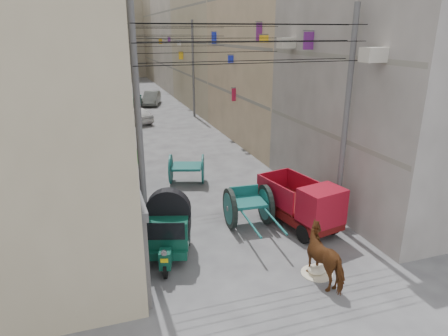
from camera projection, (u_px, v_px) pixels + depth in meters
name	position (u px, v px, depth m)	size (l,w,h in m)	color
building_row_left	(48.00, 39.00, 35.11)	(8.00, 62.00, 14.00)	tan
building_row_right	(220.00, 38.00, 39.87)	(8.00, 62.00, 14.00)	#9B9591
end_cap_building	(116.00, 35.00, 66.09)	(22.00, 10.00, 13.00)	gray
shutters_left	(123.00, 173.00, 16.62)	(0.18, 14.40, 2.88)	#4B4B50
signboards	(165.00, 88.00, 27.28)	(8.22, 40.52, 5.67)	silver
ac_units	(329.00, 21.00, 14.51)	(0.70, 6.55, 3.35)	#B9B3A6
utility_poles	(179.00, 88.00, 22.92)	(7.40, 22.20, 8.00)	#535356
overhead_cables	(188.00, 38.00, 19.68)	(7.40, 22.52, 1.12)	black
auto_rickshaw	(169.00, 226.00, 13.03)	(1.93, 2.64, 1.79)	black
tonga_cart	(248.00, 206.00, 15.19)	(1.68, 3.48, 1.54)	black
mini_truck	(306.00, 207.00, 14.76)	(2.18, 3.66, 1.92)	black
second_cart	(187.00, 168.00, 19.44)	(2.01, 1.89, 1.46)	#12514E
feed_sack	(317.00, 269.00, 12.29)	(0.61, 0.49, 0.30)	beige
horse	(327.00, 257.00, 11.77)	(0.86, 1.89, 1.60)	brown
distant_car_white	(137.00, 115.00, 32.49)	(1.53, 3.80, 1.29)	silver
distant_car_grey	(152.00, 98.00, 40.44)	(1.42, 4.08, 1.34)	#525753
distant_car_green	(133.00, 99.00, 40.56)	(1.70, 4.18, 1.21)	#1E584A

